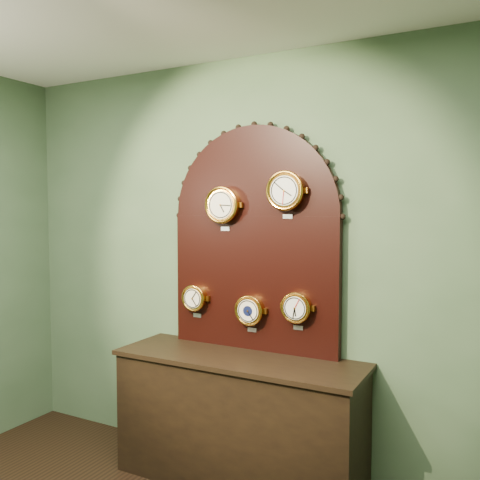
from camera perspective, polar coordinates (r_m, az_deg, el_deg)
The scene contains 8 objects.
wall_back at distance 3.52m, azimuth 1.91°, elevation -2.69°, with size 4.00×4.00×0.00m, color #496545.
shop_counter at distance 3.54m, azimuth -0.16°, elevation -19.42°, with size 1.60×0.50×0.80m, color black.
display_board at distance 3.46m, azimuth 1.56°, elevation 0.95°, with size 1.26×0.06×1.53m.
roman_clock at distance 3.49m, azimuth -1.92°, elevation 3.88°, with size 0.25×0.08×0.30m.
arabic_clock at distance 3.29m, azimuth 5.08°, elevation 5.43°, with size 0.25×0.08×0.30m.
hygrometer at distance 3.67m, azimuth -5.00°, elevation -6.38°, with size 0.19×0.08×0.24m.
barometer at distance 3.46m, azimuth 1.11°, elevation -7.74°, with size 0.20×0.08×0.26m.
tide_clock at distance 3.32m, azimuth 6.26°, elevation -7.40°, with size 0.20×0.08×0.25m.
Camera 1 is at (1.54, -0.64, 1.79)m, focal length 38.70 mm.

